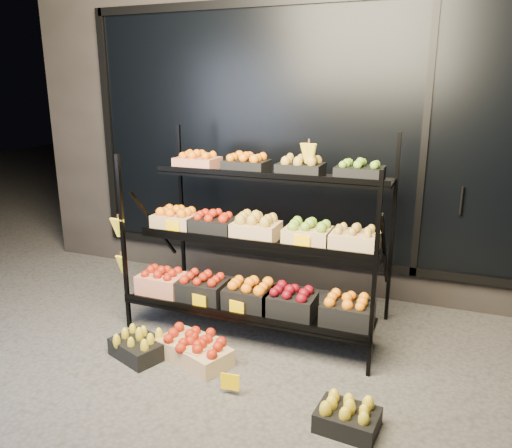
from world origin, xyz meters
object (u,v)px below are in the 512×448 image
at_px(display_rack, 256,240).
at_px(floor_crate_left, 189,344).
at_px(floor_crate_midright, 203,353).
at_px(floor_crate_midleft, 139,345).

xyz_separation_m(display_rack, floor_crate_left, (-0.30, -0.66, -0.69)).
bearing_deg(floor_crate_left, floor_crate_midright, -11.15).
height_order(floor_crate_left, floor_crate_midright, floor_crate_left).
relative_size(display_rack, floor_crate_midleft, 4.52).
relative_size(floor_crate_midleft, floor_crate_midright, 1.01).
distance_m(floor_crate_left, floor_crate_midright, 0.17).
bearing_deg(floor_crate_left, display_rack, 77.62).
bearing_deg(floor_crate_midleft, floor_crate_midright, 29.71).
xyz_separation_m(display_rack, floor_crate_midright, (-0.15, -0.72, -0.69)).
bearing_deg(floor_crate_midright, floor_crate_left, 178.26).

